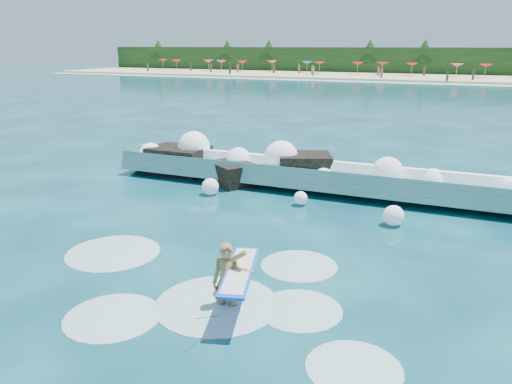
{
  "coord_description": "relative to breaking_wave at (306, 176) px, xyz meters",
  "views": [
    {
      "loc": [
        7.23,
        -11.19,
        5.45
      ],
      "look_at": [
        1.5,
        2.0,
        1.2
      ],
      "focal_mm": 35.0,
      "sensor_mm": 36.0,
      "label": 1
    }
  ],
  "objects": [
    {
      "name": "ground",
      "position": [
        -1.44,
        -7.12,
        -0.48
      ],
      "size": [
        200.0,
        200.0,
        0.0
      ],
      "primitive_type": "plane",
      "color": "#072B3A",
      "rests_on": "ground"
    },
    {
      "name": "beach",
      "position": [
        -1.44,
        70.88,
        -0.28
      ],
      "size": [
        140.0,
        20.0,
        0.4
      ],
      "primitive_type": "cube",
      "color": "tan",
      "rests_on": "ground"
    },
    {
      "name": "wet_band",
      "position": [
        -1.44,
        59.88,
        -0.44
      ],
      "size": [
        140.0,
        5.0,
        0.08
      ],
      "primitive_type": "cube",
      "color": "silver",
      "rests_on": "ground"
    },
    {
      "name": "treeline",
      "position": [
        -1.44,
        80.88,
        2.02
      ],
      "size": [
        140.0,
        4.0,
        5.0
      ],
      "primitive_type": "cube",
      "color": "black",
      "rests_on": "ground"
    },
    {
      "name": "breaking_wave",
      "position": [
        0.0,
        0.0,
        0.0
      ],
      "size": [
        15.88,
        2.57,
        1.37
      ],
      "color": "teal",
      "rests_on": "ground"
    },
    {
      "name": "rock_cluster",
      "position": [
        -3.31,
        0.09,
        -0.02
      ],
      "size": [
        8.21,
        3.47,
        1.44
      ],
      "color": "black",
      "rests_on": "ground"
    },
    {
      "name": "surfer_with_board",
      "position": [
        1.45,
        -9.71,
        0.18
      ],
      "size": [
        1.26,
        2.95,
        1.77
      ],
      "color": "olive",
      "rests_on": "ground"
    },
    {
      "name": "wave_spray",
      "position": [
        -1.42,
        -0.01,
        0.42
      ],
      "size": [
        15.49,
        4.5,
        1.85
      ],
      "color": "white",
      "rests_on": "ground"
    },
    {
      "name": "surf_foam",
      "position": [
        0.44,
        -9.23,
        -0.48
      ],
      "size": [
        9.35,
        5.98,
        0.14
      ],
      "color": "silver",
      "rests_on": "ground"
    },
    {
      "name": "beach_umbrellas",
      "position": [
        -1.62,
        72.92,
        1.77
      ],
      "size": [
        110.87,
        6.28,
        0.5
      ],
      "color": "red",
      "rests_on": "ground"
    },
    {
      "name": "beachgoers",
      "position": [
        -3.98,
        67.2,
        0.62
      ],
      "size": [
        108.59,
        13.41,
        1.93
      ],
      "color": "#3F332D",
      "rests_on": "ground"
    }
  ]
}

